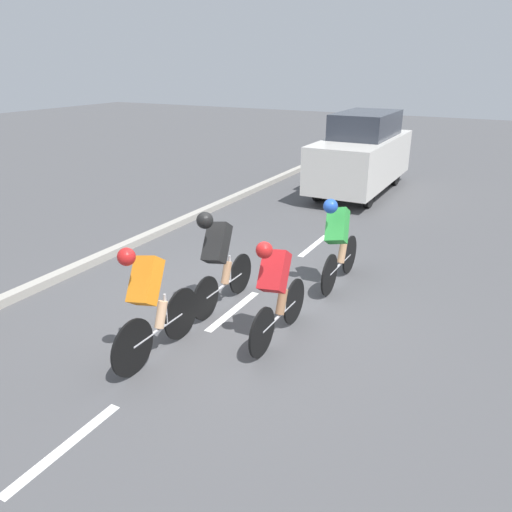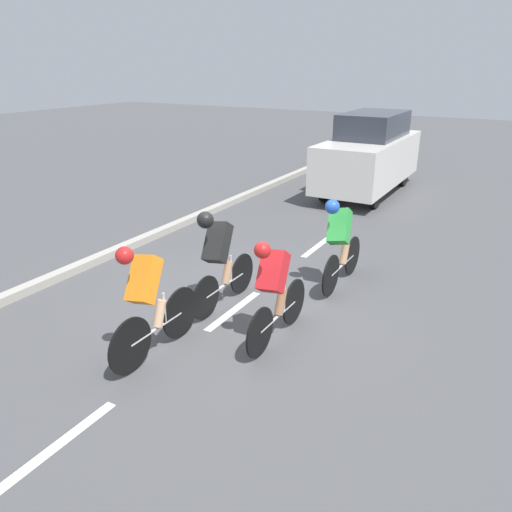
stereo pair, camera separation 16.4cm
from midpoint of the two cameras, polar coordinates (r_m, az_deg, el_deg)
ground_plane at (r=7.62m, az=-2.58°, el=-5.76°), size 60.00×60.00×0.00m
lane_stripe_near at (r=5.50m, az=-21.86°, el=-19.60°), size 0.12×1.40×0.01m
lane_stripe_mid at (r=7.49m, az=-3.24°, el=-6.25°), size 0.12×1.40×0.01m
lane_stripe_far at (r=10.13m, az=6.17°, el=1.21°), size 0.12×1.40×0.01m
curb at (r=9.40m, az=-20.19°, el=-1.24°), size 0.20×27.76×0.14m
cyclist_red at (r=6.40m, az=1.51°, el=-3.67°), size 0.38×1.63×1.46m
cyclist_orange at (r=6.19m, az=-12.79°, el=-4.91°), size 0.42×1.66×1.53m
cyclist_green at (r=8.14m, az=8.76°, el=1.92°), size 0.43×1.68×1.51m
cyclist_black at (r=7.30m, az=-4.99°, el=0.04°), size 0.40×1.65×1.54m
support_car at (r=14.35m, az=11.70°, el=11.40°), size 1.70×4.52×2.19m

